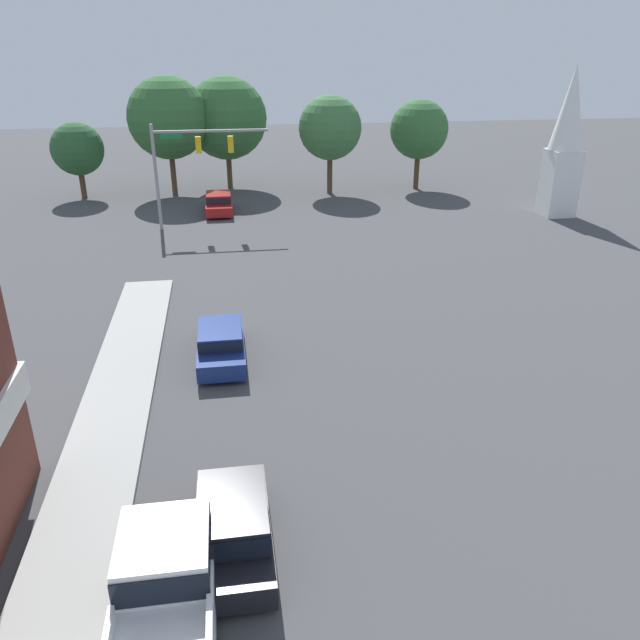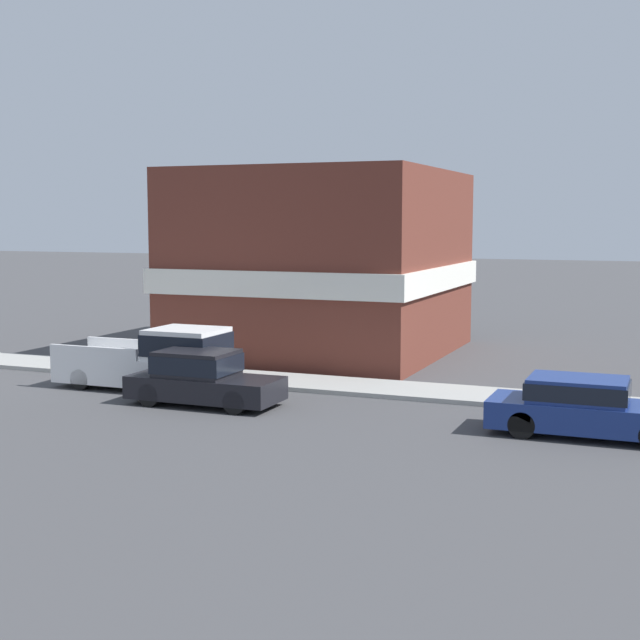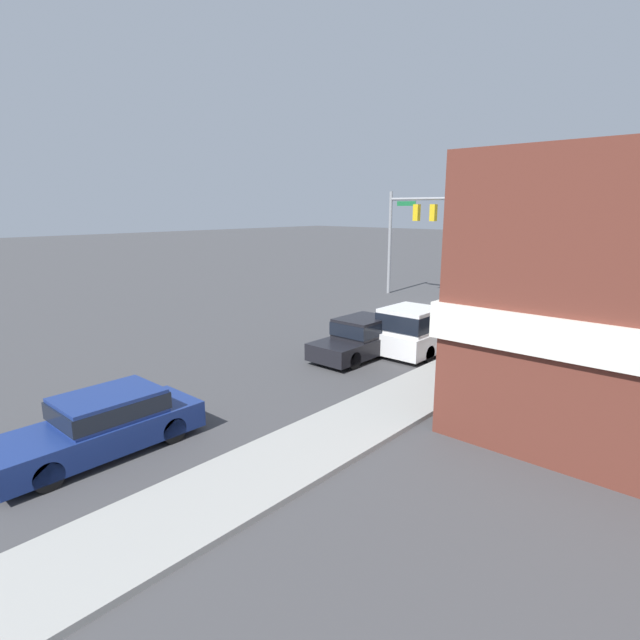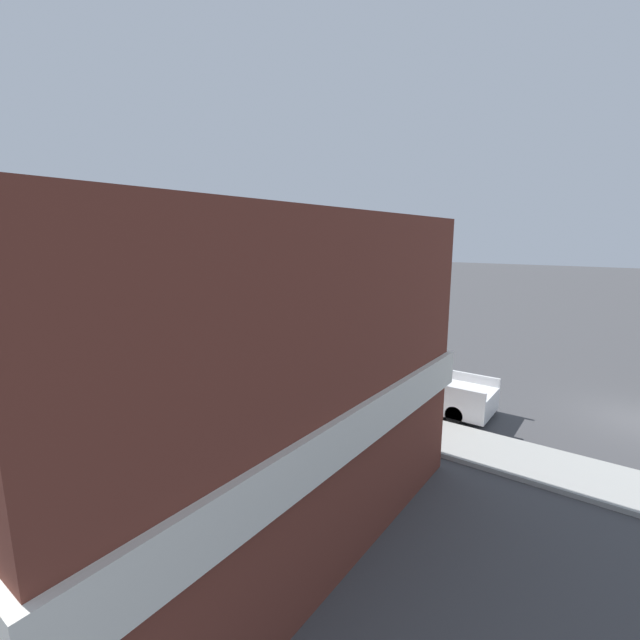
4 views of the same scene
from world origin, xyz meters
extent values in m
cube|color=#9E9E99|center=(-5.70, 0.00, 0.07)|extent=(2.40, 60.00, 0.14)
cylinder|color=black|center=(-2.61, 11.77, 0.33)|extent=(0.22, 0.66, 0.66)
cylinder|color=black|center=(-1.03, 11.77, 0.33)|extent=(0.22, 0.66, 0.66)
cylinder|color=black|center=(-2.61, 9.06, 0.33)|extent=(0.22, 0.66, 0.66)
cylinder|color=black|center=(-1.03, 9.06, 0.33)|extent=(0.22, 0.66, 0.66)
cube|color=black|center=(-1.82, 10.41, 0.51)|extent=(1.80, 4.36, 0.65)
cube|color=black|center=(-1.82, 10.15, 1.19)|extent=(1.65, 2.09, 0.73)
cube|color=black|center=(-1.82, 10.15, 1.19)|extent=(1.67, 2.18, 0.51)
cylinder|color=black|center=(-2.82, 19.42, 0.33)|extent=(0.22, 0.66, 0.66)
cylinder|color=black|center=(-1.24, 19.42, 0.33)|extent=(0.22, 0.66, 0.66)
cube|color=navy|center=(-2.03, 20.91, 0.52)|extent=(1.80, 4.80, 0.67)
cube|color=navy|center=(-2.03, 20.62, 1.14)|extent=(1.66, 2.30, 0.59)
cube|color=black|center=(-2.03, 20.62, 1.14)|extent=(1.68, 2.40, 0.41)
cylinder|color=black|center=(-4.19, 9.16, 0.33)|extent=(0.22, 0.66, 0.66)
cylinder|color=black|center=(-2.38, 9.16, 0.33)|extent=(0.22, 0.66, 0.66)
cylinder|color=black|center=(-4.19, 5.70, 0.33)|extent=(0.22, 0.66, 0.66)
cylinder|color=black|center=(-2.38, 5.70, 0.33)|extent=(0.22, 0.66, 0.66)
cube|color=white|center=(-3.28, 7.43, 0.61)|extent=(2.03, 5.59, 0.85)
cube|color=white|center=(-3.28, 8.96, 1.50)|extent=(1.93, 2.12, 0.93)
cube|color=black|center=(-3.28, 8.96, 1.50)|extent=(1.95, 2.21, 0.65)
cube|color=white|center=(-4.24, 6.22, 1.21)|extent=(0.12, 3.17, 0.35)
cube|color=white|center=(-2.33, 6.22, 1.21)|extent=(0.12, 3.17, 0.35)
cube|color=brown|center=(-12.61, 9.75, 3.56)|extent=(10.42, 9.49, 7.13)
cube|color=silver|center=(-12.61, 9.75, 3.05)|extent=(10.72, 9.79, 0.90)
camera|label=1|loc=(-1.54, -1.65, 11.48)|focal=35.00mm
camera|label=2|loc=(20.07, 22.80, 5.25)|focal=50.00mm
camera|label=3|loc=(-13.35, 25.62, 5.79)|focal=28.00mm
camera|label=4|loc=(-18.85, 1.04, 6.63)|focal=24.00mm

